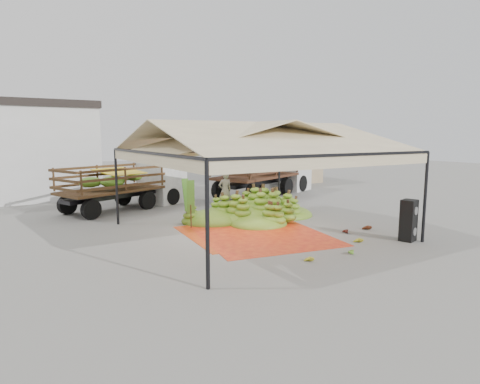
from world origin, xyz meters
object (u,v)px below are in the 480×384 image
truck_right (268,168)px  vendor (225,191)px  speaker_stack (408,220)px  truck_left (130,181)px  banana_heap (253,203)px

truck_right → vendor: bearing=-169.3°
speaker_stack → truck_left: bearing=103.6°
truck_right → speaker_stack: bearing=-124.6°
banana_heap → vendor: vendor is taller
speaker_stack → vendor: (-2.47, 8.23, 0.21)m
banana_heap → speaker_stack: (2.45, -5.81, 0.05)m
vendor → truck_left: size_ratio=0.27×
vendor → truck_right: size_ratio=0.23×
vendor → banana_heap: bearing=94.2°
vendor → truck_left: truck_left is taller
speaker_stack → vendor: bearing=91.1°
speaker_stack → truck_left: truck_left is taller
truck_left → vendor: bearing=-58.8°
banana_heap → vendor: size_ratio=3.31×
banana_heap → truck_left: 6.50m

